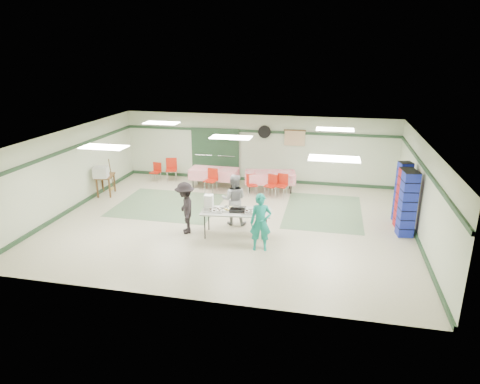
% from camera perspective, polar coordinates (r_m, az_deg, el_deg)
% --- Properties ---
extents(floor, '(11.00, 11.00, 0.00)m').
position_cam_1_polar(floor, '(13.50, -1.14, -3.93)').
color(floor, '#C1B89B').
rests_on(floor, ground).
extents(ceiling, '(11.00, 11.00, 0.00)m').
position_cam_1_polar(ceiling, '(12.72, -1.21, 7.39)').
color(ceiling, silver).
rests_on(ceiling, wall_back).
extents(wall_back, '(11.00, 0.00, 11.00)m').
position_cam_1_polar(wall_back, '(17.31, 2.28, 5.81)').
color(wall_back, beige).
rests_on(wall_back, floor).
extents(wall_front, '(11.00, 0.00, 11.00)m').
position_cam_1_polar(wall_front, '(9.01, -7.83, -6.64)').
color(wall_front, beige).
rests_on(wall_front, floor).
extents(wall_left, '(0.00, 9.00, 9.00)m').
position_cam_1_polar(wall_left, '(15.24, -21.75, 2.73)').
color(wall_left, beige).
rests_on(wall_left, floor).
extents(wall_right, '(0.00, 9.00, 9.00)m').
position_cam_1_polar(wall_right, '(12.98, 23.18, -0.06)').
color(wall_right, beige).
rests_on(wall_right, floor).
extents(trim_back, '(11.00, 0.06, 0.10)m').
position_cam_1_polar(trim_back, '(17.14, 2.29, 8.07)').
color(trim_back, '#213C25').
rests_on(trim_back, wall_back).
extents(baseboard_back, '(11.00, 0.06, 0.12)m').
position_cam_1_polar(baseboard_back, '(17.61, 2.21, 1.69)').
color(baseboard_back, '#213C25').
rests_on(baseboard_back, floor).
extents(trim_left, '(0.06, 9.00, 0.10)m').
position_cam_1_polar(trim_left, '(15.07, -21.97, 5.28)').
color(trim_left, '#213C25').
rests_on(trim_left, wall_back).
extents(baseboard_left, '(0.06, 9.00, 0.12)m').
position_cam_1_polar(baseboard_left, '(15.60, -21.10, -1.84)').
color(baseboard_left, '#213C25').
rests_on(baseboard_left, floor).
extents(trim_right, '(0.06, 9.00, 0.10)m').
position_cam_1_polar(trim_right, '(12.79, 23.44, 2.92)').
color(trim_right, '#213C25').
rests_on(trim_right, wall_back).
extents(baseboard_right, '(0.06, 9.00, 0.12)m').
position_cam_1_polar(baseboard_right, '(13.41, 22.36, -5.29)').
color(baseboard_right, '#213C25').
rests_on(baseboard_right, floor).
extents(green_patch_a, '(3.50, 3.00, 0.01)m').
position_cam_1_polar(green_patch_a, '(15.11, -9.52, -1.68)').
color(green_patch_a, '#62805D').
rests_on(green_patch_a, floor).
extents(green_patch_b, '(2.50, 3.50, 0.01)m').
position_cam_1_polar(green_patch_b, '(14.57, 11.03, -2.53)').
color(green_patch_b, '#62805D').
rests_on(green_patch_b, floor).
extents(double_door_left, '(0.90, 0.06, 2.10)m').
position_cam_1_polar(double_door_left, '(17.82, -4.77, 5.14)').
color(double_door_left, gray).
rests_on(double_door_left, floor).
extents(double_door_right, '(0.90, 0.06, 2.10)m').
position_cam_1_polar(double_door_right, '(17.57, -1.80, 5.01)').
color(double_door_right, gray).
rests_on(double_door_right, floor).
extents(door_frame, '(2.00, 0.03, 2.15)m').
position_cam_1_polar(door_frame, '(17.67, -3.33, 5.06)').
color(door_frame, '#213C25').
rests_on(door_frame, floor).
extents(wall_fan, '(0.50, 0.10, 0.50)m').
position_cam_1_polar(wall_fan, '(17.06, 3.28, 8.01)').
color(wall_fan, black).
rests_on(wall_fan, wall_back).
extents(scroll_banner, '(0.80, 0.02, 0.60)m').
position_cam_1_polar(scroll_banner, '(16.96, 7.30, 7.14)').
color(scroll_banner, tan).
rests_on(scroll_banner, wall_back).
extents(serving_table, '(2.06, 1.02, 0.76)m').
position_cam_1_polar(serving_table, '(12.24, -0.53, -2.73)').
color(serving_table, '#B2B2AD').
rests_on(serving_table, floor).
extents(sheet_tray_right, '(0.61, 0.49, 0.02)m').
position_cam_1_polar(sheet_tray_right, '(12.09, 1.66, -2.74)').
color(sheet_tray_right, silver).
rests_on(sheet_tray_right, serving_table).
extents(sheet_tray_mid, '(0.68, 0.55, 0.02)m').
position_cam_1_polar(sheet_tray_mid, '(12.30, -0.77, -2.35)').
color(sheet_tray_mid, silver).
rests_on(sheet_tray_mid, serving_table).
extents(sheet_tray_left, '(0.57, 0.45, 0.02)m').
position_cam_1_polar(sheet_tray_left, '(12.25, -3.52, -2.47)').
color(sheet_tray_left, silver).
rests_on(sheet_tray_left, serving_table).
extents(baking_pan, '(0.46, 0.32, 0.08)m').
position_cam_1_polar(baking_pan, '(12.17, -0.37, -2.45)').
color(baking_pan, black).
rests_on(baking_pan, serving_table).
extents(foam_box_stack, '(0.28, 0.26, 0.40)m').
position_cam_1_polar(foam_box_stack, '(12.41, -4.18, -1.26)').
color(foam_box_stack, white).
rests_on(foam_box_stack, serving_table).
extents(volunteer_teal, '(0.63, 0.47, 1.57)m').
position_cam_1_polar(volunteer_teal, '(11.37, 2.77, -4.08)').
color(volunteer_teal, '#138677').
rests_on(volunteer_teal, floor).
extents(volunteer_grey, '(0.83, 0.67, 1.59)m').
position_cam_1_polar(volunteer_grey, '(13.04, -0.81, -1.01)').
color(volunteer_grey, gray).
rests_on(volunteer_grey, floor).
extents(volunteer_dark, '(0.95, 1.14, 1.54)m').
position_cam_1_polar(volunteer_dark, '(12.53, -7.32, -2.12)').
color(volunteer_dark, black).
rests_on(volunteer_dark, floor).
extents(dining_table_a, '(1.98, 1.14, 0.77)m').
position_cam_1_polar(dining_table_a, '(16.20, 4.04, 2.04)').
color(dining_table_a, red).
rests_on(dining_table_a, floor).
extents(dining_table_b, '(1.85, 0.83, 0.77)m').
position_cam_1_polar(dining_table_b, '(16.64, -3.48, 2.49)').
color(dining_table_b, red).
rests_on(dining_table_b, floor).
extents(chair_a, '(0.49, 0.49, 0.82)m').
position_cam_1_polar(chair_a, '(15.66, 4.22, 1.17)').
color(chair_a, '#AE1B0D').
rests_on(chair_a, floor).
extents(chair_b, '(0.47, 0.47, 0.78)m').
position_cam_1_polar(chair_b, '(15.77, 1.55, 1.27)').
color(chair_b, '#AE1B0D').
rests_on(chair_b, floor).
extents(chair_c, '(0.48, 0.48, 0.86)m').
position_cam_1_polar(chair_c, '(15.61, 5.62, 1.19)').
color(chair_c, '#AE1B0D').
rests_on(chair_c, floor).
extents(chair_d, '(0.50, 0.50, 0.91)m').
position_cam_1_polar(chair_d, '(16.10, -3.80, 1.89)').
color(chair_d, '#AE1B0D').
rests_on(chair_d, floor).
extents(chair_loose_a, '(0.55, 0.55, 0.95)m').
position_cam_1_polar(chair_loose_a, '(17.68, -9.12, 3.29)').
color(chair_loose_a, '#AE1B0D').
rests_on(chair_loose_a, floor).
extents(chair_loose_b, '(0.42, 0.42, 0.78)m').
position_cam_1_polar(chair_loose_b, '(17.73, -11.10, 2.88)').
color(chair_loose_b, '#AE1B0D').
rests_on(chair_loose_b, floor).
extents(crate_stack_blue_a, '(0.45, 0.45, 1.92)m').
position_cam_1_polar(crate_stack_blue_a, '(14.07, 20.82, -0.06)').
color(crate_stack_blue_a, '#1A1F9F').
rests_on(crate_stack_blue_a, floor).
extents(crate_stack_red, '(0.45, 0.45, 1.85)m').
position_cam_1_polar(crate_stack_red, '(13.66, 21.05, -0.80)').
color(crate_stack_red, '#A71018').
rests_on(crate_stack_red, floor).
extents(crate_stack_blue_b, '(0.48, 0.48, 1.93)m').
position_cam_1_polar(crate_stack_blue_b, '(13.05, 21.45, -1.54)').
color(crate_stack_blue_b, '#1A1F9F').
rests_on(crate_stack_blue_b, floor).
extents(printer_table, '(0.75, 0.97, 0.74)m').
position_cam_1_polar(printer_table, '(16.52, -17.52, 1.77)').
color(printer_table, brown).
rests_on(printer_table, floor).
extents(office_printer, '(0.58, 0.54, 0.39)m').
position_cam_1_polar(office_printer, '(16.22, -18.08, 2.53)').
color(office_printer, beige).
rests_on(office_printer, printer_table).
extents(broom, '(0.08, 0.20, 1.21)m').
position_cam_1_polar(broom, '(17.04, -16.81, 2.33)').
color(broom, brown).
rests_on(broom, floor).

